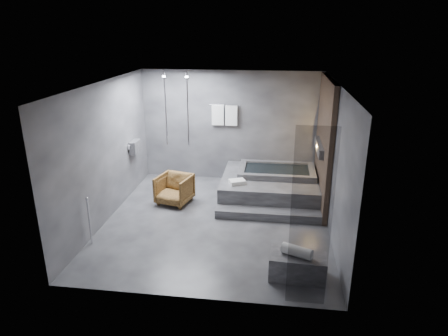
# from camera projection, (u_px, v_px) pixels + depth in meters

# --- Properties ---
(room) EXTENTS (5.00, 5.04, 2.82)m
(room) POSITION_uv_depth(u_px,v_px,m) (238.00, 138.00, 7.84)
(room) COLOR #2D2D2F
(room) RESTS_ON ground
(tub_deck) EXTENTS (2.20, 2.00, 0.50)m
(tub_deck) POSITION_uv_depth(u_px,v_px,m) (270.00, 186.00, 9.39)
(tub_deck) COLOR #323234
(tub_deck) RESTS_ON ground
(tub_step) EXTENTS (2.20, 0.36, 0.18)m
(tub_step) POSITION_uv_depth(u_px,v_px,m) (268.00, 214.00, 8.34)
(tub_step) COLOR #323234
(tub_step) RESTS_ON ground
(concrete_bench) EXTENTS (0.91, 0.53, 0.40)m
(concrete_bench) POSITION_uv_depth(u_px,v_px,m) (297.00, 266.00, 6.34)
(concrete_bench) COLOR #37373A
(concrete_bench) RESTS_ON ground
(driftwood_chair) EXTENTS (0.86, 0.88, 0.66)m
(driftwood_chair) POSITION_uv_depth(u_px,v_px,m) (174.00, 189.00, 8.99)
(driftwood_chair) COLOR #412810
(driftwood_chair) RESTS_ON ground
(rolled_towel) EXTENTS (0.51, 0.35, 0.17)m
(rolled_towel) POSITION_uv_depth(u_px,v_px,m) (297.00, 251.00, 6.22)
(rolled_towel) COLOR white
(rolled_towel) RESTS_ON concrete_bench
(deck_towel) EXTENTS (0.41, 0.36, 0.09)m
(deck_towel) POSITION_uv_depth(u_px,v_px,m) (237.00, 182.00, 8.84)
(deck_towel) COLOR white
(deck_towel) RESTS_ON tub_deck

